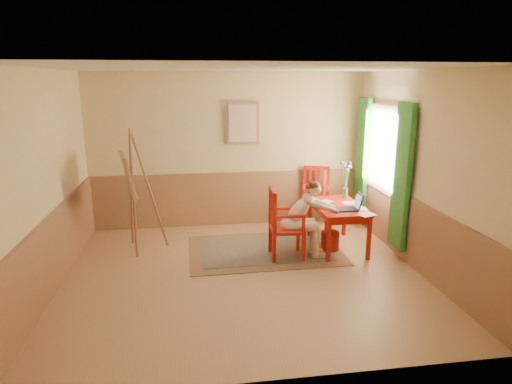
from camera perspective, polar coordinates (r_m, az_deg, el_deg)
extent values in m
cube|color=#A87C58|center=(6.26, -1.56, -10.79)|extent=(5.00, 4.50, 0.02)
cube|color=white|center=(5.66, -1.76, 15.97)|extent=(5.00, 4.50, 0.02)
cube|color=#D6BC82|center=(8.01, -3.57, 5.41)|extent=(5.00, 0.02, 2.80)
cube|color=#D6BC82|center=(3.65, 2.55, -5.82)|extent=(5.00, 0.02, 2.80)
cube|color=#D6BC82|center=(6.05, -25.98, 0.95)|extent=(0.02, 4.50, 2.80)
cube|color=#D6BC82|center=(6.57, 20.65, 2.48)|extent=(0.02, 4.50, 2.80)
cube|color=#9A6F4E|center=(8.17, -3.45, -0.86)|extent=(5.00, 0.04, 1.00)
cube|color=#9A6F4E|center=(6.29, -24.81, -7.02)|extent=(0.04, 4.50, 1.00)
cube|color=#9A6F4E|center=(6.79, 19.75, -4.96)|extent=(0.04, 4.50, 1.00)
cube|color=white|center=(7.50, 16.47, 5.38)|extent=(0.02, 1.00, 1.30)
cube|color=#937155|center=(7.49, 16.33, 5.38)|extent=(0.03, 1.12, 1.42)
cube|color=green|center=(6.83, 18.45, 1.80)|extent=(0.08, 0.45, 2.20)
cube|color=green|center=(8.22, 13.64, 4.21)|extent=(0.08, 0.45, 2.20)
cube|color=#937155|center=(7.92, -1.77, 8.98)|extent=(0.60, 0.04, 0.76)
cube|color=beige|center=(7.89, -1.75, 8.96)|extent=(0.50, 0.02, 0.66)
cube|color=#8C7251|center=(7.07, 1.12, -7.58)|extent=(2.42, 1.63, 0.01)
cube|color=black|center=(7.06, 1.12, -7.52)|extent=(2.02, 1.23, 0.01)
cube|color=red|center=(7.08, 10.68, -1.84)|extent=(0.73, 1.20, 0.04)
cube|color=red|center=(7.10, 10.65, -2.38)|extent=(0.63, 1.10, 0.10)
cube|color=red|center=(6.61, 9.46, -6.30)|extent=(0.06, 0.06, 0.68)
cube|color=red|center=(6.81, 14.51, -5.92)|extent=(0.06, 0.06, 0.68)
cube|color=red|center=(7.61, 7.00, -3.39)|extent=(0.06, 0.06, 0.68)
cube|color=red|center=(7.79, 11.46, -3.15)|extent=(0.06, 0.06, 0.68)
cube|color=red|center=(6.67, 4.04, -4.82)|extent=(0.51, 0.49, 0.05)
cube|color=red|center=(6.52, 2.40, -7.53)|extent=(0.06, 0.06, 0.44)
cube|color=red|center=(6.60, 6.23, -7.33)|extent=(0.06, 0.06, 0.44)
cube|color=red|center=(6.91, 1.87, -6.22)|extent=(0.06, 0.06, 0.44)
cube|color=red|center=(6.98, 5.49, -6.06)|extent=(0.06, 0.06, 0.44)
cube|color=red|center=(6.33, 2.45, -2.79)|extent=(0.06, 0.06, 0.59)
cube|color=red|center=(6.73, 1.91, -1.73)|extent=(0.06, 0.06, 0.59)
cube|color=red|center=(6.46, 2.20, 0.00)|extent=(0.07, 0.48, 0.06)
cube|color=red|center=(6.43, 2.31, -2.66)|extent=(0.03, 0.05, 0.49)
cube|color=red|center=(6.54, 2.17, -2.38)|extent=(0.03, 0.05, 0.49)
cube|color=red|center=(6.64, 2.04, -2.11)|extent=(0.03, 0.05, 0.49)
cube|color=red|center=(6.39, 4.41, -3.23)|extent=(0.44, 0.06, 0.04)
cube|color=red|center=(6.46, 6.23, -4.16)|extent=(0.04, 0.04, 0.24)
cube|color=red|center=(6.78, 3.76, -2.15)|extent=(0.44, 0.06, 0.04)
cube|color=red|center=(6.86, 5.48, -3.04)|extent=(0.04, 0.04, 0.24)
cube|color=red|center=(8.12, 7.74, -1.30)|extent=(0.61, 0.63, 0.05)
cube|color=red|center=(8.41, 6.27, -2.44)|extent=(0.07, 0.07, 0.44)
cube|color=red|center=(7.98, 6.10, -3.38)|extent=(0.07, 0.07, 0.44)
cube|color=red|center=(8.40, 9.19, -2.56)|extent=(0.07, 0.07, 0.44)
cube|color=red|center=(7.97, 9.18, -3.50)|extent=(0.07, 0.07, 0.44)
cube|color=red|center=(8.26, 6.38, 1.36)|extent=(0.07, 0.07, 0.60)
cube|color=red|center=(8.26, 9.35, 1.25)|extent=(0.07, 0.07, 0.60)
cube|color=red|center=(8.20, 7.93, 3.13)|extent=(0.48, 0.20, 0.07)
cube|color=red|center=(8.26, 7.10, 1.22)|extent=(0.06, 0.05, 0.49)
cube|color=red|center=(8.26, 7.86, 1.19)|extent=(0.06, 0.05, 0.49)
cube|color=red|center=(8.26, 8.62, 1.16)|extent=(0.06, 0.05, 0.49)
cube|color=red|center=(8.06, 6.29, 0.58)|extent=(0.18, 0.44, 0.04)
cube|color=red|center=(7.88, 6.18, -0.64)|extent=(0.06, 0.06, 0.24)
cube|color=red|center=(8.05, 9.33, 0.46)|extent=(0.18, 0.44, 0.04)
cube|color=red|center=(7.87, 9.29, -0.76)|extent=(0.06, 0.06, 0.24)
ellipsoid|color=beige|center=(6.65, 4.33, -4.27)|extent=(0.28, 0.35, 0.22)
cylinder|color=beige|center=(6.61, 6.17, -4.51)|extent=(0.42, 0.17, 0.15)
cylinder|color=beige|center=(6.77, 5.86, -4.04)|extent=(0.42, 0.17, 0.15)
cylinder|color=beige|center=(6.74, 7.78, -6.44)|extent=(0.11, 0.11, 0.48)
cylinder|color=beige|center=(6.89, 7.44, -5.94)|extent=(0.11, 0.11, 0.48)
cube|color=beige|center=(6.84, 8.21, -8.25)|extent=(0.20, 0.09, 0.07)
cube|color=beige|center=(6.99, 7.86, -7.72)|extent=(0.20, 0.09, 0.07)
ellipsoid|color=beige|center=(6.61, 5.57, -2.48)|extent=(0.47, 0.29, 0.50)
ellipsoid|color=beige|center=(6.59, 6.81, -0.93)|extent=(0.20, 0.29, 0.17)
sphere|color=beige|center=(6.57, 7.70, 0.40)|extent=(0.20, 0.20, 0.19)
ellipsoid|color=#532B18|center=(6.55, 7.55, 0.86)|extent=(0.19, 0.19, 0.14)
sphere|color=#532B18|center=(6.54, 6.91, 0.76)|extent=(0.10, 0.10, 0.10)
cylinder|color=beige|center=(6.49, 7.85, -1.67)|extent=(0.22, 0.11, 0.14)
cylinder|color=beige|center=(6.59, 9.59, -2.21)|extent=(0.29, 0.12, 0.16)
sphere|color=beige|center=(6.51, 8.63, -1.93)|extent=(0.09, 0.09, 0.08)
sphere|color=beige|center=(6.66, 10.52, -2.49)|extent=(0.07, 0.07, 0.07)
cylinder|color=beige|center=(6.75, 7.28, -1.01)|extent=(0.21, 0.10, 0.14)
cylinder|color=beige|center=(6.81, 9.04, -1.64)|extent=(0.29, 0.14, 0.16)
sphere|color=beige|center=(6.79, 7.99, -1.22)|extent=(0.09, 0.09, 0.08)
sphere|color=beige|center=(6.83, 10.09, -2.05)|extent=(0.07, 0.07, 0.07)
cube|color=#1E2338|center=(6.84, 11.56, -2.22)|extent=(0.35, 0.25, 0.02)
cube|color=#2D3342|center=(6.84, 11.56, -2.19)|extent=(0.31, 0.20, 0.00)
cube|color=#1E2338|center=(6.88, 13.23, -1.13)|extent=(0.08, 0.25, 0.24)
cube|color=#99BFF2|center=(6.87, 13.13, -1.18)|extent=(0.06, 0.21, 0.19)
cube|color=white|center=(6.67, 14.32, -2.89)|extent=(0.31, 0.27, 0.00)
cube|color=white|center=(7.24, 12.24, -1.38)|extent=(0.26, 0.19, 0.00)
cube|color=white|center=(7.22, 8.97, -1.26)|extent=(0.32, 0.29, 0.00)
cube|color=white|center=(6.95, 13.24, -2.10)|extent=(0.27, 0.21, 0.00)
cylinder|color=#3F724C|center=(7.51, 11.54, -0.12)|extent=(0.11, 0.11, 0.17)
cylinder|color=#3F7233|center=(7.50, 11.34, 2.06)|extent=(0.05, 0.14, 0.44)
sphere|color=#728CD8|center=(7.51, 11.11, 3.79)|extent=(0.07, 0.07, 0.07)
cylinder|color=#3F7233|center=(7.40, 11.53, 1.97)|extent=(0.08, 0.09, 0.46)
sphere|color=pink|center=(7.31, 11.49, 3.66)|extent=(0.05, 0.05, 0.05)
cylinder|color=#3F7233|center=(7.48, 11.68, 1.62)|extent=(0.04, 0.04, 0.34)
sphere|color=pink|center=(7.46, 11.79, 2.92)|extent=(0.06, 0.06, 0.05)
cylinder|color=#3F7233|center=(7.39, 11.51, 1.81)|extent=(0.09, 0.12, 0.43)
sphere|color=#728CD8|center=(7.28, 11.45, 3.35)|extent=(0.07, 0.07, 0.06)
cylinder|color=#3F7233|center=(7.50, 11.89, 1.80)|extent=(0.11, 0.08, 0.38)
sphere|color=pink|center=(7.51, 12.21, 3.28)|extent=(0.06, 0.06, 0.06)
cylinder|color=#3F7233|center=(7.48, 11.77, 1.80)|extent=(0.06, 0.05, 0.39)
sphere|color=pink|center=(7.47, 11.98, 3.28)|extent=(0.06, 0.06, 0.05)
cylinder|color=#3F7233|center=(7.50, 11.85, 2.03)|extent=(0.10, 0.10, 0.44)
sphere|color=#728CD8|center=(7.52, 12.12, 3.73)|extent=(0.06, 0.06, 0.05)
cylinder|color=#9F291E|center=(7.13, 9.65, -6.31)|extent=(0.32, 0.32, 0.31)
cylinder|color=brown|center=(6.92, -15.69, -0.18)|extent=(0.06, 0.36, 1.96)
cylinder|color=brown|center=(7.22, -15.96, 0.42)|extent=(0.17, 0.35, 1.96)
cylinder|color=brown|center=(7.10, -13.72, 0.32)|extent=(0.51, 0.15, 1.96)
cylinder|color=brown|center=(7.09, -16.00, -0.51)|extent=(0.15, 0.54, 0.03)
cube|color=brown|center=(7.09, -15.49, -0.46)|extent=(0.19, 0.59, 0.03)
cube|color=#937155|center=(7.01, -16.40, 2.18)|extent=(0.34, 0.88, 0.65)
cube|color=beige|center=(7.01, -16.22, 2.19)|extent=(0.28, 0.78, 0.56)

